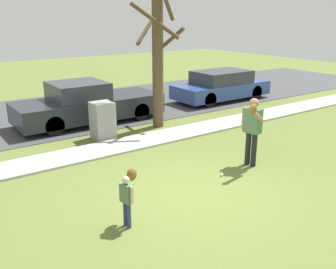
% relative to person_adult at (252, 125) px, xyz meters
% --- Properties ---
extents(ground_plane, '(48.00, 48.00, 0.00)m').
position_rel_person_adult_xyz_m(ground_plane, '(-2.14, 3.13, -1.09)').
color(ground_plane, olive).
extents(sidewalk_strip, '(36.00, 1.20, 0.06)m').
position_rel_person_adult_xyz_m(sidewalk_strip, '(-2.14, 3.23, -1.06)').
color(sidewalk_strip, '#A3A39E').
rests_on(sidewalk_strip, ground).
extents(road_surface, '(36.00, 6.80, 0.02)m').
position_rel_person_adult_xyz_m(road_surface, '(-2.14, 8.23, -1.08)').
color(road_surface, '#424244').
rests_on(road_surface, ground).
extents(person_adult, '(0.69, 0.75, 1.77)m').
position_rel_person_adult_xyz_m(person_adult, '(0.00, 0.00, 0.00)').
color(person_adult, black).
rests_on(person_adult, ground).
extents(person_child, '(0.45, 0.47, 1.05)m').
position_rel_person_adult_xyz_m(person_child, '(-3.98, -0.72, -0.40)').
color(person_child, navy).
rests_on(person_child, ground).
extents(baseball, '(0.07, 0.07, 0.07)m').
position_rel_person_adult_xyz_m(baseball, '(-1.04, -0.07, -1.05)').
color(baseball, white).
rests_on(baseball, ground).
extents(utility_cabinet, '(0.64, 0.63, 1.17)m').
position_rel_person_adult_xyz_m(utility_cabinet, '(-2.08, 4.25, -0.50)').
color(utility_cabinet, gray).
rests_on(utility_cabinet, ground).
extents(street_tree_near, '(1.84, 1.88, 4.38)m').
position_rel_person_adult_xyz_m(street_tree_near, '(0.09, 4.38, 1.27)').
color(street_tree_near, brown).
rests_on(street_tree_near, ground).
extents(parked_pickup_dark, '(5.20, 1.95, 1.48)m').
position_rel_person_adult_xyz_m(parked_pickup_dark, '(-1.72, 6.25, -0.41)').
color(parked_pickup_dark, '#23282D').
rests_on(parked_pickup_dark, road_surface).
extents(parked_wagon_blue, '(4.50, 1.80, 1.33)m').
position_rel_person_adult_xyz_m(parked_wagon_blue, '(4.73, 6.23, -0.42)').
color(parked_wagon_blue, '#2D478C').
rests_on(parked_wagon_blue, road_surface).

